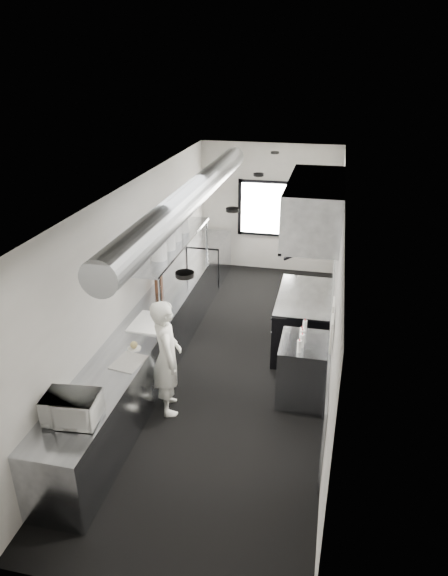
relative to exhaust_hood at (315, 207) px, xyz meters
The scene contains 35 objects.
floor 2.72m from the exhaust_hood, 147.45° to the right, with size 3.00×8.00×0.01m, color black.
ceiling 1.36m from the exhaust_hood, 147.45° to the right, with size 3.00×8.00×0.01m, color silver.
wall_back 3.62m from the exhaust_hood, 108.38° to the left, with size 3.00×0.02×2.80m, color beige.
wall_front 4.93m from the exhaust_hood, 103.13° to the right, with size 3.00×0.02×2.80m, color beige.
wall_left 2.87m from the exhaust_hood, 164.91° to the right, with size 0.02×8.00×2.80m, color beige.
wall_right 1.28m from the exhaust_hood, 60.05° to the right, with size 0.02×8.00×2.80m, color beige.
wall_cladding 1.92m from the exhaust_hood, 46.22° to the right, with size 0.03×5.50×1.10m, color gray.
hvac_duct 1.83m from the exhaust_hood, behind, with size 0.40×0.40×6.40m, color gray.
service_window 3.58m from the exhaust_hood, 108.57° to the left, with size 1.36×0.05×1.25m.
exhaust_hood is the anchor object (origin of this frame).
prep_counter 3.20m from the exhaust_hood, 151.89° to the right, with size 0.70×6.00×0.90m, color gray.
pass_shelf 2.46m from the exhaust_hood, behind, with size 0.45×3.00×0.68m.
range 1.92m from the exhaust_hood, behind, with size 0.88×1.60×0.94m.
bottle_station 2.39m from the exhaust_hood, 87.82° to the right, with size 0.65×0.80×0.90m, color gray.
far_work_table 3.88m from the exhaust_hood, 131.94° to the left, with size 0.70×1.20×0.90m, color gray.
notice_sheet_a 2.09m from the exhaust_hood, 78.88° to the right, with size 0.02×0.28×0.38m, color silver.
notice_sheet_b 2.43m from the exhaust_hood, 80.58° to the right, with size 0.02×0.28×0.38m, color silver.
line_cook 3.08m from the exhaust_hood, 129.71° to the right, with size 0.60×0.39×1.64m, color white.
microwave 4.41m from the exhaust_hood, 122.15° to the right, with size 0.52×0.40×0.31m, color white.
deli_tub_a 4.50m from the exhaust_hood, 123.83° to the right, with size 0.13×0.13×0.09m, color #B4C0B1.
deli_tub_b 4.30m from the exhaust_hood, 126.48° to the right, with size 0.12×0.12×0.09m, color #B4C0B1.
newspaper 3.50m from the exhaust_hood, 131.23° to the right, with size 0.34×0.43×0.01m, color silver.
small_plate 3.32m from the exhaust_hood, 136.02° to the right, with size 0.18×0.18×0.02m, color silver.
pastry 3.30m from the exhaust_hood, 136.02° to the right, with size 0.10×0.10×0.10m, color tan.
cutting_board 2.96m from the exhaust_hood, 148.45° to the right, with size 0.49×0.65×0.02m, color white.
knife_block 2.79m from the exhaust_hood, behind, with size 0.11×0.24×0.26m, color #4F2C1B.
plate_stack_a 2.44m from the exhaust_hood, 167.43° to the right, with size 0.26×0.26×0.30m, color silver.
plate_stack_b 2.38m from the exhaust_hood, behind, with size 0.24×0.24×0.31m, color silver.
plate_stack_c 2.44m from the exhaust_hood, behind, with size 0.23×0.23×0.33m, color silver.
plate_stack_d 2.55m from the exhaust_hood, 159.47° to the left, with size 0.22×0.22×0.35m, color silver.
squeeze_bottle_a 2.18m from the exhaust_hood, 90.10° to the right, with size 0.06×0.06×0.17m, color white.
squeeze_bottle_b 2.07m from the exhaust_hood, 89.24° to the right, with size 0.06×0.06×0.19m, color white.
squeeze_bottle_c 1.99m from the exhaust_hood, 89.34° to the right, with size 0.06×0.06×0.19m, color white.
squeeze_bottle_d 1.92m from the exhaust_hood, 90.00° to the right, with size 0.05×0.05×0.16m, color white.
squeeze_bottle_e 1.79m from the exhaust_hood, 88.55° to the right, with size 0.06×0.06×0.18m, color white.
Camera 1 is at (1.35, -6.72, 4.43)m, focal length 31.61 mm.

